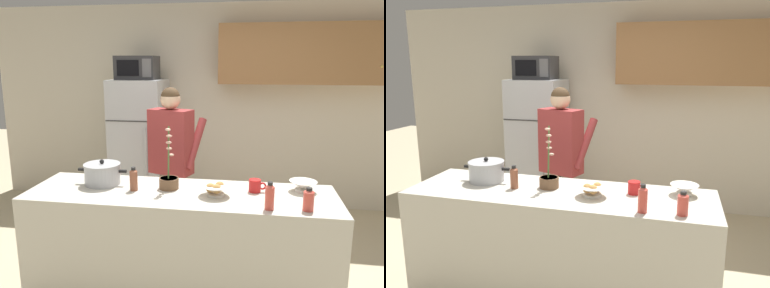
{
  "view_description": "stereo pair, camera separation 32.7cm",
  "coord_description": "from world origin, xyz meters",
  "views": [
    {
      "loc": [
        0.51,
        -2.61,
        1.87
      ],
      "look_at": [
        0.0,
        0.55,
        1.17
      ],
      "focal_mm": 35.0,
      "sensor_mm": 36.0,
      "label": 1
    },
    {
      "loc": [
        0.83,
        -2.54,
        1.87
      ],
      "look_at": [
        0.0,
        0.55,
        1.17
      ],
      "focal_mm": 35.0,
      "sensor_mm": 36.0,
      "label": 2
    }
  ],
  "objects": [
    {
      "name": "back_wall_unit",
      "position": [
        0.26,
        2.25,
        1.45
      ],
      "size": [
        6.0,
        0.48,
        2.6
      ],
      "color": "beige",
      "rests_on": "ground"
    },
    {
      "name": "bottle_mid_counter",
      "position": [
        0.89,
        -0.22,
        1.0
      ],
      "size": [
        0.07,
        0.07,
        0.16
      ],
      "color": "#D84C3F",
      "rests_on": "kitchen_island"
    },
    {
      "name": "kitchen_island",
      "position": [
        0.0,
        0.0,
        0.46
      ],
      "size": [
        2.31,
        0.68,
        0.92
      ],
      "primitive_type": "cube",
      "color": "beige",
      "rests_on": "ground"
    },
    {
      "name": "person_near_pot",
      "position": [
        -0.26,
        0.88,
        1.02
      ],
      "size": [
        0.59,
        0.54,
        1.64
      ],
      "color": "#726656",
      "rests_on": "ground"
    },
    {
      "name": "empty_bowl",
      "position": [
        0.91,
        0.16,
        0.97
      ],
      "size": [
        0.21,
        0.21,
        0.08
      ],
      "color": "white",
      "rests_on": "kitchen_island"
    },
    {
      "name": "coffee_mug",
      "position": [
        0.55,
        0.09,
        0.97
      ],
      "size": [
        0.13,
        0.09,
        0.1
      ],
      "color": "red",
      "rests_on": "kitchen_island"
    },
    {
      "name": "bottle_far_corner",
      "position": [
        0.64,
        -0.24,
        1.01
      ],
      "size": [
        0.06,
        0.06,
        0.19
      ],
      "color": "#D84C3F",
      "rests_on": "kitchen_island"
    },
    {
      "name": "cooking_pot",
      "position": [
        -0.65,
        0.09,
        1.0
      ],
      "size": [
        0.4,
        0.29,
        0.2
      ],
      "color": "#ADAFB5",
      "rests_on": "kitchen_island"
    },
    {
      "name": "refrigerator",
      "position": [
        -0.87,
        1.85,
        0.83
      ],
      "size": [
        0.64,
        0.68,
        1.67
      ],
      "color": "#B7BABF",
      "rests_on": "ground"
    },
    {
      "name": "bottle_near_edge",
      "position": [
        -0.36,
        -0.02,
        1.01
      ],
      "size": [
        0.06,
        0.06,
        0.18
      ],
      "color": "brown",
      "rests_on": "kitchen_island"
    },
    {
      "name": "bread_bowl",
      "position": [
        0.27,
        -0.04,
        0.97
      ],
      "size": [
        0.23,
        0.23,
        0.1
      ],
      "color": "white",
      "rests_on": "kitchen_island"
    },
    {
      "name": "potted_orchid",
      "position": [
        -0.1,
        0.06,
        0.99
      ],
      "size": [
        0.15,
        0.15,
        0.48
      ],
      "color": "brown",
      "rests_on": "kitchen_island"
    },
    {
      "name": "microwave",
      "position": [
        -0.87,
        1.83,
        1.81
      ],
      "size": [
        0.48,
        0.37,
        0.28
      ],
      "color": "#2D2D30",
      "rests_on": "refrigerator"
    }
  ]
}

